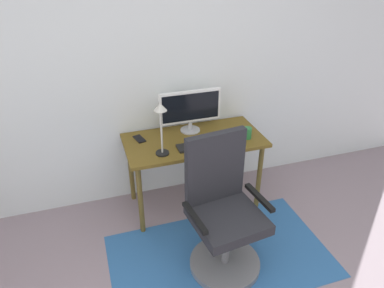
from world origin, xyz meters
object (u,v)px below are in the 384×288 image
object	(u,v)px
computer_mouse	(234,137)
office_chair	(223,218)
monitor	(190,108)
keyboard	(202,145)
cell_phone	(139,139)
coffee_cup	(248,133)
desk	(194,147)
desk_lamp	(161,119)

from	to	relation	value
computer_mouse	office_chair	size ratio (longest dim) A/B	0.10
monitor	keyboard	world-z (taller)	monitor
monitor	cell_phone	xyz separation A→B (m)	(-0.47, -0.02, -0.22)
keyboard	monitor	bearing A→B (deg)	92.24
monitor	keyboard	size ratio (longest dim) A/B	1.29
office_chair	monitor	bearing A→B (deg)	80.81
keyboard	cell_phone	xyz separation A→B (m)	(-0.48, 0.28, -0.00)
coffee_cup	office_chair	distance (m)	0.84
desk	office_chair	xyz separation A→B (m)	(-0.02, -0.75, -0.19)
cell_phone	office_chair	world-z (taller)	office_chair
monitor	computer_mouse	bearing A→B (deg)	-40.03
computer_mouse	coffee_cup	xyz separation A→B (m)	(0.11, -0.02, 0.03)
cell_phone	desk_lamp	size ratio (longest dim) A/B	0.31
keyboard	coffee_cup	xyz separation A→B (m)	(0.42, 0.01, 0.04)
coffee_cup	monitor	bearing A→B (deg)	146.45
monitor	keyboard	xyz separation A→B (m)	(0.01, -0.30, -0.22)
desk	computer_mouse	bearing A→B (deg)	-18.33
desk_lamp	keyboard	bearing A→B (deg)	3.44
office_chair	cell_phone	bearing A→B (deg)	109.19
computer_mouse	desk_lamp	size ratio (longest dim) A/B	0.23
office_chair	coffee_cup	bearing A→B (deg)	46.11
desk	cell_phone	world-z (taller)	cell_phone
office_chair	desk	bearing A→B (deg)	81.43
desk	monitor	bearing A→B (deg)	84.68
desk	keyboard	distance (m)	0.17
keyboard	cell_phone	distance (m)	0.56
desk	coffee_cup	bearing A→B (deg)	-16.19
desk	cell_phone	distance (m)	0.49
computer_mouse	cell_phone	bearing A→B (deg)	162.62
computer_mouse	cell_phone	world-z (taller)	computer_mouse
desk	cell_phone	xyz separation A→B (m)	(-0.46, 0.14, 0.09)
keyboard	coffee_cup	size ratio (longest dim) A/B	4.26
desk	monitor	distance (m)	0.35
keyboard	computer_mouse	xyz separation A→B (m)	(0.31, 0.03, 0.01)
cell_phone	coffee_cup	bearing A→B (deg)	-30.47
monitor	cell_phone	size ratio (longest dim) A/B	3.98
monitor	computer_mouse	size ratio (longest dim) A/B	5.35
coffee_cup	cell_phone	bearing A→B (deg)	163.56
desk	office_chair	world-z (taller)	office_chair
computer_mouse	desk_lamp	bearing A→B (deg)	-175.58
desk	coffee_cup	xyz separation A→B (m)	(0.45, -0.13, 0.13)
monitor	desk	bearing A→B (deg)	-95.32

